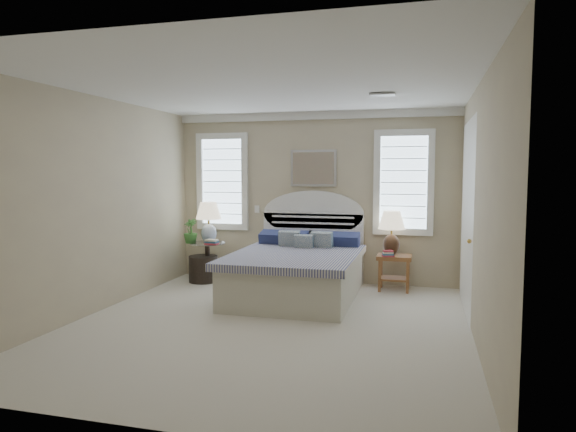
# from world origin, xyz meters

# --- Properties ---
(floor) EXTENTS (4.50, 5.00, 0.01)m
(floor) POSITION_xyz_m (0.00, 0.00, 0.00)
(floor) COLOR #B5AE9B
(floor) RESTS_ON ground
(ceiling) EXTENTS (4.50, 5.00, 0.01)m
(ceiling) POSITION_xyz_m (0.00, 0.00, 2.70)
(ceiling) COLOR white
(ceiling) RESTS_ON wall_back
(wall_back) EXTENTS (4.50, 0.02, 2.70)m
(wall_back) POSITION_xyz_m (0.00, 2.50, 1.35)
(wall_back) COLOR #C5B894
(wall_back) RESTS_ON floor
(wall_left) EXTENTS (0.02, 5.00, 2.70)m
(wall_left) POSITION_xyz_m (-2.25, 0.00, 1.35)
(wall_left) COLOR #C5B894
(wall_left) RESTS_ON floor
(wall_right) EXTENTS (0.02, 5.00, 2.70)m
(wall_right) POSITION_xyz_m (2.25, 0.00, 1.35)
(wall_right) COLOR #C5B894
(wall_right) RESTS_ON floor
(crown_molding) EXTENTS (4.50, 0.08, 0.12)m
(crown_molding) POSITION_xyz_m (0.00, 2.46, 2.64)
(crown_molding) COLOR white
(crown_molding) RESTS_ON wall_back
(hvac_vent) EXTENTS (0.30, 0.20, 0.02)m
(hvac_vent) POSITION_xyz_m (1.20, 0.80, 2.68)
(hvac_vent) COLOR #B2B2B2
(hvac_vent) RESTS_ON ceiling
(switch_plate) EXTENTS (0.08, 0.01, 0.12)m
(switch_plate) POSITION_xyz_m (-0.95, 2.48, 1.15)
(switch_plate) COLOR white
(switch_plate) RESTS_ON wall_back
(window_left) EXTENTS (0.90, 0.06, 1.60)m
(window_left) POSITION_xyz_m (-1.55, 2.48, 1.60)
(window_left) COLOR silver
(window_left) RESTS_ON wall_back
(window_right) EXTENTS (0.90, 0.06, 1.60)m
(window_right) POSITION_xyz_m (1.40, 2.48, 1.60)
(window_right) COLOR silver
(window_right) RESTS_ON wall_back
(painting) EXTENTS (0.74, 0.04, 0.58)m
(painting) POSITION_xyz_m (0.00, 2.46, 1.82)
(painting) COLOR silver
(painting) RESTS_ON wall_back
(closet_door) EXTENTS (0.02, 1.80, 2.40)m
(closet_door) POSITION_xyz_m (2.23, 1.20, 1.20)
(closet_door) COLOR white
(closet_door) RESTS_ON floor
(bed) EXTENTS (1.72, 2.28, 1.47)m
(bed) POSITION_xyz_m (0.00, 1.46, 0.39)
(bed) COLOR beige
(bed) RESTS_ON floor
(side_table_left) EXTENTS (0.56, 0.56, 0.63)m
(side_table_left) POSITION_xyz_m (-1.65, 2.05, 0.39)
(side_table_left) COLOR black
(side_table_left) RESTS_ON floor
(nightstand_right) EXTENTS (0.50, 0.40, 0.53)m
(nightstand_right) POSITION_xyz_m (1.30, 2.15, 0.39)
(nightstand_right) COLOR brown
(nightstand_right) RESTS_ON floor
(floor_pot) EXTENTS (0.55, 0.55, 0.42)m
(floor_pot) POSITION_xyz_m (-1.70, 1.98, 0.21)
(floor_pot) COLOR black
(floor_pot) RESTS_ON floor
(lamp_left) EXTENTS (0.46, 0.46, 0.66)m
(lamp_left) POSITION_xyz_m (-1.61, 2.03, 1.03)
(lamp_left) COLOR white
(lamp_left) RESTS_ON side_table_left
(lamp_right) EXTENTS (0.51, 0.51, 0.66)m
(lamp_right) POSITION_xyz_m (1.25, 2.26, 0.93)
(lamp_right) COLOR black
(lamp_right) RESTS_ON nightstand_right
(potted_plant) EXTENTS (0.25, 0.25, 0.38)m
(potted_plant) POSITION_xyz_m (-1.87, 1.90, 0.82)
(potted_plant) COLOR #32722D
(potted_plant) RESTS_ON side_table_left
(books_left) EXTENTS (0.20, 0.15, 0.08)m
(books_left) POSITION_xyz_m (-1.48, 1.83, 0.67)
(books_left) COLOR #A32835
(books_left) RESTS_ON side_table_left
(books_right) EXTENTS (0.19, 0.16, 0.09)m
(books_right) POSITION_xyz_m (1.22, 2.00, 0.57)
(books_right) COLOR #A32835
(books_right) RESTS_ON nightstand_right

